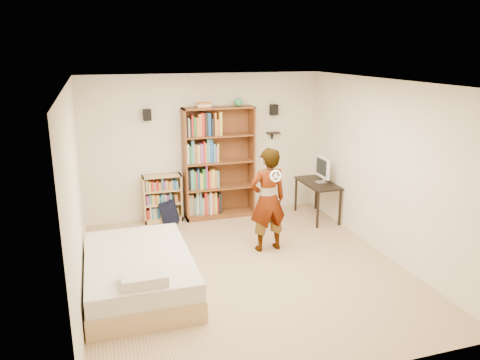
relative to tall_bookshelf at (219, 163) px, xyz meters
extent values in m
cube|color=tan|center=(-0.22, -2.31, -1.05)|extent=(4.50, 5.00, 0.01)
cube|color=white|center=(-0.22, 0.19, 0.30)|extent=(4.50, 0.02, 2.70)
cube|color=white|center=(-0.22, -4.81, 0.30)|extent=(4.50, 0.02, 2.70)
cube|color=white|center=(-2.47, -2.31, 0.30)|extent=(0.02, 5.00, 2.70)
cube|color=white|center=(2.03, -2.31, 0.30)|extent=(0.02, 5.00, 2.70)
cube|color=white|center=(-0.22, -2.31, 1.65)|extent=(4.50, 5.00, 0.02)
cube|color=silver|center=(-0.22, 0.16, 1.62)|extent=(4.50, 0.06, 0.06)
cube|color=silver|center=(-0.22, -4.78, 1.62)|extent=(4.50, 0.06, 0.06)
cube|color=silver|center=(-2.44, -2.31, 1.62)|extent=(0.06, 5.00, 0.06)
cube|color=silver|center=(2.00, -2.31, 1.62)|extent=(0.06, 5.00, 0.06)
cube|color=black|center=(-1.27, 0.09, 0.95)|extent=(0.14, 0.12, 0.20)
cube|color=black|center=(1.13, 0.09, 0.95)|extent=(0.14, 0.12, 0.20)
cube|color=black|center=(1.13, 0.10, 0.50)|extent=(0.25, 0.16, 0.02)
imported|color=black|center=(0.33, -1.73, -0.21)|extent=(0.64, 0.44, 1.67)
torus|color=white|center=(0.33, -2.05, 0.26)|extent=(0.19, 0.07, 0.19)
camera|label=1|loc=(-2.17, -8.27, 2.08)|focal=35.00mm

